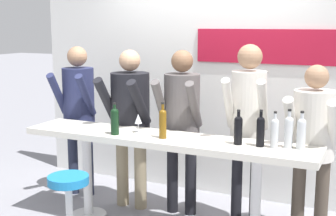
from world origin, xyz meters
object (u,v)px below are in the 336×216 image
object	(u,v)px
wine_bottle_4	(289,130)
bar_stool	(69,202)
person_center_right	(313,135)
wine_bottle_1	(261,130)
person_center_left	(182,114)
wine_bottle_5	(238,129)
person_far_left	(78,104)
person_center	(248,115)
wine_bottle_0	(115,120)
tasting_table	(164,151)
person_left	(130,112)
wine_bottle_3	(163,122)
wine_glass_0	(138,119)
wine_bottle_6	(301,132)
wine_bottle_2	(275,131)

from	to	relation	value
wine_bottle_4	bar_stool	bearing A→B (deg)	-154.39
person_center_right	wine_bottle_1	distance (m)	0.54
person_center_left	wine_bottle_5	world-z (taller)	person_center_left
person_far_left	person_center_right	size ratio (longest dim) A/B	1.06
person_center	wine_bottle_5	distance (m)	0.43
bar_stool	person_center_left	distance (m)	1.42
wine_bottle_4	wine_bottle_1	bearing A→B (deg)	-164.97
wine_bottle_1	person_far_left	bearing A→B (deg)	168.04
person_center_right	wine_bottle_4	world-z (taller)	person_center_right
wine_bottle_0	wine_bottle_1	bearing A→B (deg)	6.36
tasting_table	person_far_left	bearing A→B (deg)	159.48
person_left	bar_stool	bearing A→B (deg)	-87.74
wine_bottle_4	person_center_right	bearing A→B (deg)	64.53
person_center_right	wine_bottle_4	xyz separation A→B (m)	(-0.15, -0.32, 0.09)
wine_bottle_3	wine_glass_0	bearing A→B (deg)	161.18
wine_bottle_3	wine_bottle_5	world-z (taller)	wine_bottle_3
wine_glass_0	person_far_left	bearing A→B (deg)	156.05
wine_bottle_3	wine_bottle_4	distance (m)	1.09
person_center_right	wine_bottle_4	distance (m)	0.37
wine_bottle_0	wine_bottle_1	size ratio (longest dim) A/B	0.95
wine_bottle_0	wine_bottle_6	bearing A→B (deg)	7.17
person_center_right	wine_bottle_2	distance (m)	0.46
person_far_left	person_center_left	distance (m)	1.25
wine_bottle_4	wine_bottle_5	size ratio (longest dim) A/B	1.08
tasting_table	wine_bottle_1	world-z (taller)	wine_bottle_1
wine_bottle_3	wine_bottle_4	world-z (taller)	wine_bottle_3
wine_bottle_0	wine_glass_0	world-z (taller)	wine_bottle_0
wine_bottle_3	wine_bottle_5	size ratio (longest dim) A/B	1.09
person_left	person_center_left	size ratio (longest dim) A/B	1.00
person_center_right	wine_glass_0	size ratio (longest dim) A/B	8.97
person_center	wine_bottle_0	world-z (taller)	person_center
person_far_left	person_left	size ratio (longest dim) A/B	1.01
person_center	wine_bottle_2	size ratio (longest dim) A/B	5.71
wine_bottle_5	bar_stool	bearing A→B (deg)	-149.91
person_center	wine_glass_0	size ratio (longest dim) A/B	9.89
bar_stool	wine_bottle_2	size ratio (longest dim) A/B	2.24
tasting_table	bar_stool	size ratio (longest dim) A/B	4.04
tasting_table	person_center_right	size ratio (longest dim) A/B	1.74
bar_stool	person_left	xyz separation A→B (m)	(-0.04, 1.11, 0.57)
bar_stool	wine_bottle_2	xyz separation A→B (m)	(1.54, 0.74, 0.61)
person_center_right	wine_bottle_5	size ratio (longest dim) A/B	5.31
person_center	bar_stool	bearing A→B (deg)	-142.36
wine_bottle_6	person_center_right	bearing A→B (deg)	80.66
wine_bottle_0	wine_bottle_4	xyz separation A→B (m)	(1.54, 0.21, 0.01)
person_center_left	person_center_right	world-z (taller)	person_center_left
wine_bottle_1	wine_bottle_4	distance (m)	0.23
wine_bottle_5	wine_glass_0	xyz separation A→B (m)	(-0.98, 0.03, -0.01)
person_far_left	wine_bottle_1	distance (m)	2.21
person_center_left	wine_glass_0	xyz separation A→B (m)	(-0.25, -0.43, 0.01)
person_center_right	wine_bottle_6	size ratio (longest dim) A/B	5.02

